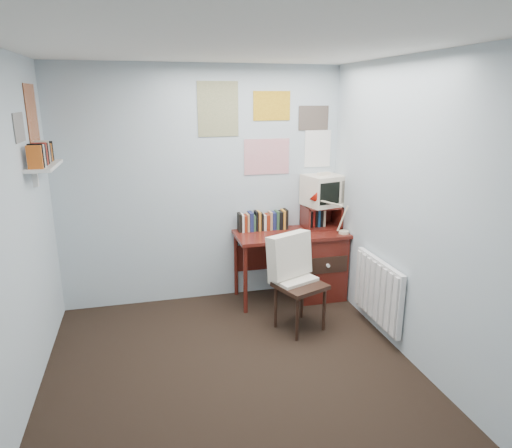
{
  "coord_description": "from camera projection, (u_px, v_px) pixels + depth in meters",
  "views": [
    {
      "loc": [
        -0.62,
        -2.99,
        2.18
      ],
      "look_at": [
        0.37,
        0.91,
        1.05
      ],
      "focal_mm": 32.0,
      "sensor_mm": 36.0,
      "label": 1
    }
  ],
  "objects": [
    {
      "name": "ceiling",
      "position": [
        235.0,
        43.0,
        2.85
      ],
      "size": [
        3.0,
        3.5,
        0.02
      ],
      "primitive_type": "cube",
      "color": "white",
      "rests_on": "back_wall"
    },
    {
      "name": "back_wall",
      "position": [
        203.0,
        187.0,
        4.82
      ],
      "size": [
        3.0,
        0.02,
        2.5
      ],
      "primitive_type": "cube",
      "color": "#B0C2C9",
      "rests_on": "ground"
    },
    {
      "name": "right_wall",
      "position": [
        426.0,
        220.0,
        3.54
      ],
      "size": [
        0.02,
        3.5,
        2.5
      ],
      "primitive_type": "cube",
      "color": "#B0C2C9",
      "rests_on": "ground"
    },
    {
      "name": "wall_shelf",
      "position": [
        44.0,
        166.0,
        3.79
      ],
      "size": [
        0.2,
        0.62,
        0.24
      ],
      "primitive_type": "cube",
      "color": "white",
      "rests_on": "left_wall"
    },
    {
      "name": "desk",
      "position": [
        313.0,
        261.0,
        5.07
      ],
      "size": [
        1.2,
        0.55,
        0.76
      ],
      "color": "#5E1C15",
      "rests_on": "ground"
    },
    {
      "name": "desk_lamp",
      "position": [
        345.0,
        216.0,
        4.83
      ],
      "size": [
        0.34,
        0.31,
        0.39
      ],
      "primitive_type": "cube",
      "rotation": [
        0.0,
        0.0,
        0.34
      ],
      "color": "red",
      "rests_on": "desk"
    },
    {
      "name": "tv_riser",
      "position": [
        321.0,
        217.0,
        5.08
      ],
      "size": [
        0.4,
        0.3,
        0.25
      ],
      "primitive_type": "cube",
      "color": "#5E1C15",
      "rests_on": "desk"
    },
    {
      "name": "left_wall",
      "position": [
        1.0,
        251.0,
        2.84
      ],
      "size": [
        0.02,
        3.5,
        2.5
      ],
      "primitive_type": "cube",
      "color": "#B0C2C9",
      "rests_on": "ground"
    },
    {
      "name": "posters_left",
      "position": [
        26.0,
        119.0,
        3.66
      ],
      "size": [
        0.01,
        0.7,
        0.6
      ],
      "primitive_type": "cube",
      "color": "white",
      "rests_on": "left_wall"
    },
    {
      "name": "book_row",
      "position": [
        265.0,
        220.0,
        5.0
      ],
      "size": [
        0.6,
        0.14,
        0.22
      ],
      "primitive_type": "cube",
      "color": "#5E1C15",
      "rests_on": "desk"
    },
    {
      "name": "posters_back",
      "position": [
        267.0,
        128.0,
        4.82
      ],
      "size": [
        1.2,
        0.01,
        0.9
      ],
      "primitive_type": "cube",
      "color": "white",
      "rests_on": "back_wall"
    },
    {
      "name": "crt_tv",
      "position": [
        323.0,
        189.0,
        5.02
      ],
      "size": [
        0.47,
        0.45,
        0.37
      ],
      "primitive_type": "cube",
      "rotation": [
        0.0,
        0.0,
        0.26
      ],
      "color": "beige",
      "rests_on": "tv_riser"
    },
    {
      "name": "desk_chair",
      "position": [
        300.0,
        286.0,
        4.32
      ],
      "size": [
        0.59,
        0.58,
        0.89
      ],
      "primitive_type": "cube",
      "rotation": [
        0.0,
        0.0,
        0.38
      ],
      "color": "black",
      "rests_on": "ground"
    },
    {
      "name": "radiator",
      "position": [
        378.0,
        291.0,
        4.27
      ],
      "size": [
        0.09,
        0.8,
        0.6
      ],
      "primitive_type": "cube",
      "color": "white",
      "rests_on": "right_wall"
    },
    {
      "name": "ground",
      "position": [
        239.0,
        388.0,
        3.53
      ],
      "size": [
        3.5,
        3.5,
        0.0
      ],
      "primitive_type": "plane",
      "color": "black",
      "rests_on": "ground"
    }
  ]
}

